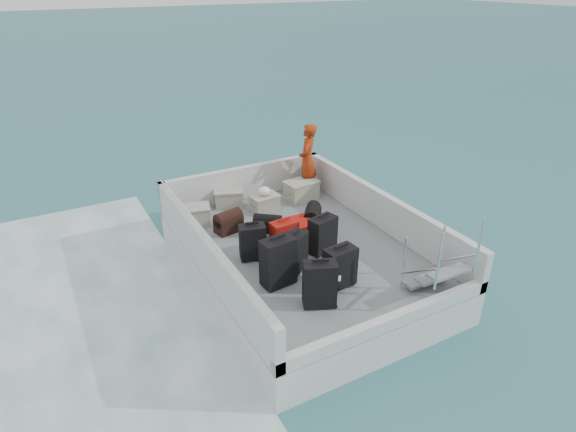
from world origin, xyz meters
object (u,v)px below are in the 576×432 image
crate_2 (265,204)px  crate_3 (301,191)px  crate_0 (195,216)px  suitcase_2 (253,242)px  suitcase_0 (278,262)px  passenger (307,160)px  suitcase_4 (295,253)px  suitcase_6 (340,268)px  suitcase_8 (296,229)px  suitcase_7 (323,235)px  suitcase_5 (284,238)px  suitcase_3 (320,285)px  crate_1 (229,198)px

crate_2 → crate_3: 0.94m
crate_0 → suitcase_2: bearing=-75.7°
suitcase_0 → crate_0: 2.62m
passenger → suitcase_4: bearing=7.6°
suitcase_4 → crate_0: size_ratio=1.23×
suitcase_6 → crate_3: suitcase_6 is taller
crate_0 → crate_3: bearing=-0.6°
suitcase_2 → suitcase_8: 1.06m
suitcase_2 → suitcase_4: suitcase_4 is taller
suitcase_8 → suitcase_7: bearing=-165.8°
suitcase_2 → crate_3: bearing=56.9°
suitcase_7 → passenger: bearing=51.7°
suitcase_7 → suitcase_8: size_ratio=0.84×
suitcase_0 → suitcase_7: 1.22m
suitcase_4 → suitcase_5: size_ratio=1.09×
suitcase_3 → suitcase_8: suitcase_3 is taller
suitcase_3 → passenger: 4.01m
suitcase_0 → suitcase_3: bearing=-75.8°
suitcase_2 → suitcase_7: size_ratio=0.95×
crate_3 → suitcase_7: bearing=-110.8°
suitcase_6 → suitcase_7: size_ratio=1.00×
suitcase_5 → suitcase_8: suitcase_5 is taller
crate_1 → crate_0: bearing=-154.5°
suitcase_4 → suitcase_6: (0.39, -0.70, -0.00)m
suitcase_5 → suitcase_4: bearing=-105.2°
suitcase_5 → crate_1: size_ratio=1.11×
suitcase_0 → crate_0: (-0.46, 2.57, -0.23)m
suitcase_3 → passenger: (1.89, 3.51, 0.42)m
suitcase_4 → crate_0: (-0.86, 2.36, -0.17)m
suitcase_0 → crate_1: bearing=76.3°
suitcase_7 → crate_0: suitcase_7 is taller
crate_3 → passenger: size_ratio=0.41×
suitcase_7 → passenger: 2.54m
suitcase_7 → crate_0: bearing=113.6°
crate_3 → crate_1: bearing=163.4°
suitcase_2 → suitcase_7: bearing=-2.6°
suitcase_0 → crate_3: suitcase_0 is taller
crate_0 → crate_2: (1.42, -0.15, -0.01)m
suitcase_8 → crate_2: bearing=3.0°
suitcase_3 → crate_3: (1.62, 3.30, -0.17)m
crate_2 → suitcase_3: bearing=-102.4°
suitcase_5 → crate_1: bearing=87.8°
suitcase_2 → suitcase_5: (0.54, -0.11, -0.01)m
suitcase_0 → crate_2: 2.62m
suitcase_6 → crate_2: bearing=81.4°
suitcase_7 → suitcase_6: bearing=-121.2°
suitcase_4 → suitcase_3: bearing=-131.9°
suitcase_3 → suitcase_6: suitcase_3 is taller
passenger → crate_2: bearing=-32.0°
suitcase_7 → crate_0: size_ratio=1.21×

